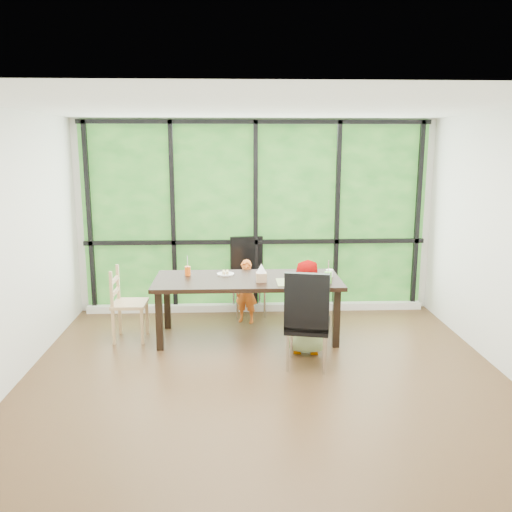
# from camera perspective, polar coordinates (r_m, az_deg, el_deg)

# --- Properties ---
(ground) EXTENTS (5.00, 5.00, 0.00)m
(ground) POSITION_cam_1_polar(r_m,az_deg,el_deg) (5.77, 0.90, -12.29)
(ground) COLOR black
(ground) RESTS_ON ground
(back_wall) EXTENTS (5.00, 0.00, 5.00)m
(back_wall) POSITION_cam_1_polar(r_m,az_deg,el_deg) (7.58, -0.06, 4.19)
(back_wall) COLOR silver
(back_wall) RESTS_ON ground
(foliage_backdrop) EXTENTS (4.80, 0.02, 2.65)m
(foliage_backdrop) POSITION_cam_1_polar(r_m,az_deg,el_deg) (7.56, -0.06, 4.17)
(foliage_backdrop) COLOR #1A4A19
(foliage_backdrop) RESTS_ON back_wall
(window_mullions) EXTENTS (4.80, 0.06, 2.65)m
(window_mullions) POSITION_cam_1_polar(r_m,az_deg,el_deg) (7.52, -0.04, 4.13)
(window_mullions) COLOR black
(window_mullions) RESTS_ON back_wall
(window_sill) EXTENTS (4.80, 0.12, 0.10)m
(window_sill) POSITION_cam_1_polar(r_m,az_deg,el_deg) (7.77, -0.03, -5.45)
(window_sill) COLOR silver
(window_sill) RESTS_ON ground
(dining_table) EXTENTS (2.27, 0.97, 0.75)m
(dining_table) POSITION_cam_1_polar(r_m,az_deg,el_deg) (6.65, -0.90, -5.53)
(dining_table) COLOR black
(dining_table) RESTS_ON ground
(chair_window_leather) EXTENTS (0.52, 0.52, 1.08)m
(chair_window_leather) POSITION_cam_1_polar(r_m,az_deg,el_deg) (7.47, -0.77, -2.25)
(chair_window_leather) COLOR black
(chair_window_leather) RESTS_ON ground
(chair_interior_leather) EXTENTS (0.55, 0.55, 1.08)m
(chair_interior_leather) POSITION_cam_1_polar(r_m,az_deg,el_deg) (5.77, 5.53, -6.60)
(chair_interior_leather) COLOR black
(chair_interior_leather) RESTS_ON ground
(chair_end_beech) EXTENTS (0.40, 0.42, 0.90)m
(chair_end_beech) POSITION_cam_1_polar(r_m,az_deg,el_deg) (6.73, -13.25, -4.96)
(chair_end_beech) COLOR #AA8354
(chair_end_beech) RESTS_ON ground
(child_toddler) EXTENTS (0.36, 0.30, 0.85)m
(child_toddler) POSITION_cam_1_polar(r_m,az_deg,el_deg) (7.18, -1.03, -3.77)
(child_toddler) COLOR orange
(child_toddler) RESTS_ON ground
(child_older) EXTENTS (0.58, 0.42, 1.08)m
(child_older) POSITION_cam_1_polar(r_m,az_deg,el_deg) (6.14, 5.51, -5.44)
(child_older) COLOR slate
(child_older) RESTS_ON ground
(placemat) EXTENTS (0.50, 0.37, 0.01)m
(placemat) POSITION_cam_1_polar(r_m,az_deg,el_deg) (6.38, 4.47, -2.79)
(placemat) COLOR tan
(placemat) RESTS_ON dining_table
(plate_far) EXTENTS (0.22, 0.22, 0.01)m
(plate_far) POSITION_cam_1_polar(r_m,az_deg,el_deg) (6.75, -3.26, -1.92)
(plate_far) COLOR white
(plate_far) RESTS_ON dining_table
(plate_near) EXTENTS (0.24, 0.24, 0.01)m
(plate_near) POSITION_cam_1_polar(r_m,az_deg,el_deg) (6.41, 4.76, -2.67)
(plate_near) COLOR white
(plate_near) RESTS_ON dining_table
(orange_cup) EXTENTS (0.07, 0.07, 0.11)m
(orange_cup) POSITION_cam_1_polar(r_m,az_deg,el_deg) (6.74, -7.27, -1.57)
(orange_cup) COLOR #F55D13
(orange_cup) RESTS_ON dining_table
(green_cup) EXTENTS (0.09, 0.09, 0.14)m
(green_cup) POSITION_cam_1_polar(r_m,az_deg,el_deg) (6.37, 7.67, -2.26)
(green_cup) COLOR #48BA1E
(green_cup) RESTS_ON dining_table
(white_mug) EXTENTS (0.09, 0.09, 0.09)m
(white_mug) POSITION_cam_1_polar(r_m,az_deg,el_deg) (6.69, 7.82, -1.80)
(white_mug) COLOR white
(white_mug) RESTS_ON dining_table
(tissue_box) EXTENTS (0.13, 0.13, 0.11)m
(tissue_box) POSITION_cam_1_polar(r_m,az_deg,el_deg) (6.39, 0.57, -2.26)
(tissue_box) COLOR tan
(tissue_box) RESTS_ON dining_table
(crepe_rolls_far) EXTENTS (0.10, 0.12, 0.04)m
(crepe_rolls_far) POSITION_cam_1_polar(r_m,az_deg,el_deg) (6.74, -3.26, -1.71)
(crepe_rolls_far) COLOR tan
(crepe_rolls_far) RESTS_ON plate_far
(crepe_rolls_near) EXTENTS (0.15, 0.12, 0.04)m
(crepe_rolls_near) POSITION_cam_1_polar(r_m,az_deg,el_deg) (6.41, 4.77, -2.45)
(crepe_rolls_near) COLOR tan
(crepe_rolls_near) RESTS_ON plate_near
(straw_white) EXTENTS (0.01, 0.04, 0.20)m
(straw_white) POSITION_cam_1_polar(r_m,az_deg,el_deg) (6.72, -7.29, -0.77)
(straw_white) COLOR white
(straw_white) RESTS_ON orange_cup
(straw_pink) EXTENTS (0.01, 0.04, 0.20)m
(straw_pink) POSITION_cam_1_polar(r_m,az_deg,el_deg) (6.35, 7.69, -1.32)
(straw_pink) COLOR pink
(straw_pink) RESTS_ON green_cup
(tissue) EXTENTS (0.12, 0.12, 0.11)m
(tissue) POSITION_cam_1_polar(r_m,az_deg,el_deg) (6.36, 0.57, -1.31)
(tissue) COLOR white
(tissue) RESTS_ON tissue_box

